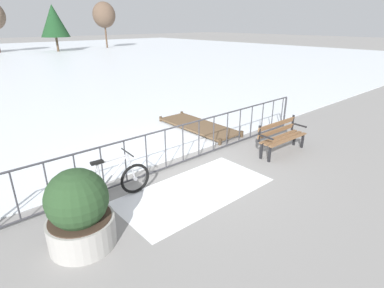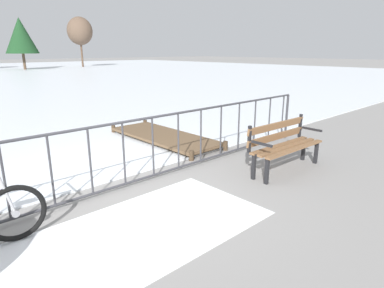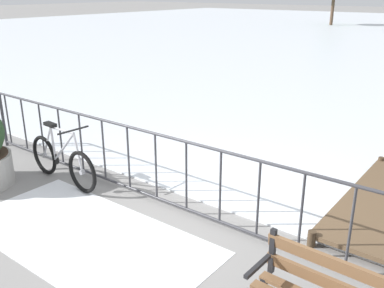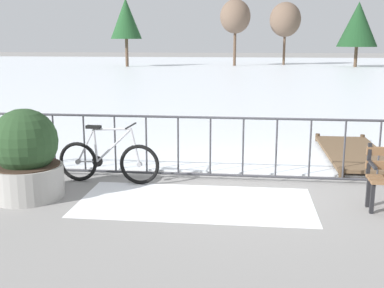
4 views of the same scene
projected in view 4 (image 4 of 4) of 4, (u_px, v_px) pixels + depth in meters
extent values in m
plane|color=gray|center=(242.00, 180.00, 8.07)|extent=(160.00, 160.00, 0.00)
cube|color=silver|center=(248.00, 71.00, 35.63)|extent=(80.00, 56.00, 0.03)
cube|color=white|center=(195.00, 202.00, 6.97)|extent=(3.37, 1.65, 0.01)
cylinder|color=#38383D|center=(244.00, 118.00, 7.84)|extent=(9.00, 0.04, 0.04)
cylinder|color=#38383D|center=(242.00, 176.00, 8.05)|extent=(9.00, 0.04, 0.04)
cylinder|color=#38383D|center=(24.00, 142.00, 8.38)|extent=(0.03, 0.03, 0.97)
cylinder|color=#38383D|center=(54.00, 143.00, 8.31)|extent=(0.03, 0.03, 0.97)
cylinder|color=#38383D|center=(84.00, 143.00, 8.25)|extent=(0.03, 0.03, 0.97)
cylinder|color=#38383D|center=(115.00, 144.00, 8.19)|extent=(0.03, 0.03, 0.97)
cylinder|color=#38383D|center=(146.00, 145.00, 8.13)|extent=(0.03, 0.03, 0.97)
cylinder|color=#38383D|center=(178.00, 146.00, 8.07)|extent=(0.03, 0.03, 0.97)
cylinder|color=#38383D|center=(210.00, 146.00, 8.01)|extent=(0.03, 0.03, 0.97)
cylinder|color=#38383D|center=(243.00, 147.00, 7.95)|extent=(0.03, 0.03, 0.97)
cylinder|color=#38383D|center=(276.00, 148.00, 7.88)|extent=(0.03, 0.03, 0.97)
cylinder|color=#38383D|center=(310.00, 149.00, 7.82)|extent=(0.03, 0.03, 0.97)
cylinder|color=#38383D|center=(344.00, 150.00, 7.76)|extent=(0.03, 0.03, 0.97)
cylinder|color=#38383D|center=(379.00, 151.00, 7.70)|extent=(0.03, 0.03, 0.97)
torus|color=black|center=(78.00, 162.00, 7.97)|extent=(0.66, 0.10, 0.66)
cylinder|color=gray|center=(78.00, 162.00, 7.97)|extent=(0.08, 0.07, 0.08)
torus|color=black|center=(139.00, 165.00, 7.78)|extent=(0.66, 0.10, 0.66)
cylinder|color=gray|center=(139.00, 165.00, 7.78)|extent=(0.08, 0.07, 0.08)
cylinder|color=#B2B2B7|center=(96.00, 145.00, 7.85)|extent=(0.08, 0.04, 0.53)
cylinder|color=#B2B2B7|center=(114.00, 145.00, 7.79)|extent=(0.61, 0.08, 0.59)
cylinder|color=#B2B2B7|center=(112.00, 129.00, 7.74)|extent=(0.63, 0.08, 0.07)
cylinder|color=#B2B2B7|center=(88.00, 161.00, 7.93)|extent=(0.34, 0.05, 0.05)
cylinder|color=#B2B2B7|center=(86.00, 146.00, 7.88)|extent=(0.32, 0.05, 0.56)
cylinder|color=#B2B2B7|center=(135.00, 147.00, 7.73)|extent=(0.16, 0.04, 0.59)
cube|color=black|center=(94.00, 127.00, 7.79)|extent=(0.25, 0.12, 0.05)
cylinder|color=black|center=(131.00, 126.00, 7.67)|extent=(0.06, 0.52, 0.03)
cylinder|color=black|center=(97.00, 161.00, 7.90)|extent=(0.18, 0.03, 0.18)
cube|color=black|center=(372.00, 198.00, 6.49)|extent=(0.05, 0.06, 0.44)
cube|color=black|center=(368.00, 192.00, 6.75)|extent=(0.05, 0.06, 0.44)
cube|color=black|center=(369.00, 159.00, 6.77)|extent=(0.05, 0.05, 0.45)
cube|color=black|center=(373.00, 165.00, 6.53)|extent=(0.05, 0.40, 0.04)
cylinder|color=#9E9B96|center=(28.00, 181.00, 7.16)|extent=(1.06, 1.06, 0.49)
cylinder|color=#38281E|center=(26.00, 165.00, 7.10)|extent=(0.97, 0.97, 0.02)
sphere|color=#264223|center=(25.00, 142.00, 7.03)|extent=(0.96, 0.96, 0.96)
cube|color=brown|center=(353.00, 152.00, 9.53)|extent=(1.10, 2.97, 0.06)
cylinder|color=#433323|center=(342.00, 173.00, 8.15)|extent=(0.10, 0.10, 0.20)
cylinder|color=#433323|center=(318.00, 138.00, 11.03)|extent=(0.10, 0.10, 0.20)
cylinder|color=#433323|center=(362.00, 139.00, 10.92)|extent=(0.10, 0.10, 0.20)
cylinder|color=brown|center=(356.00, 50.00, 40.56)|extent=(0.27, 0.27, 2.85)
cone|color=#193D1E|center=(358.00, 24.00, 40.12)|extent=(3.32, 3.32, 3.66)
cylinder|color=brown|center=(284.00, 47.00, 43.99)|extent=(0.22, 0.22, 3.23)
ellipsoid|color=brown|center=(285.00, 20.00, 43.48)|extent=(2.79, 2.79, 3.07)
cylinder|color=brown|center=(235.00, 46.00, 42.47)|extent=(0.25, 0.25, 3.47)
ellipsoid|color=brown|center=(235.00, 16.00, 41.93)|extent=(2.64, 2.64, 2.90)
cylinder|color=brown|center=(127.00, 44.00, 41.03)|extent=(0.26, 0.26, 3.93)
cone|color=#1E4723|center=(126.00, 19.00, 40.60)|extent=(2.62, 2.62, 3.34)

